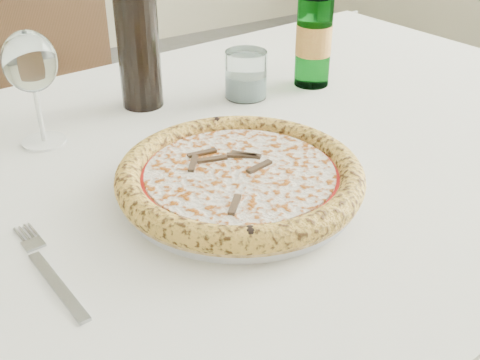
{
  "coord_description": "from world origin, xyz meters",
  "views": [
    {
      "loc": [
        -0.35,
        -0.44,
        1.16
      ],
      "look_at": [
        0.01,
        0.11,
        0.78
      ],
      "focal_mm": 45.0,
      "sensor_mm": 36.0,
      "label": 1
    }
  ],
  "objects_px": {
    "wine_glass": "(30,65)",
    "plate": "(240,188)",
    "pizza": "(240,176)",
    "beer_bottle": "(314,31)",
    "wine_bottle": "(138,36)",
    "dining_table": "(203,212)",
    "tumbler": "(246,78)",
    "chair_far": "(39,111)"
  },
  "relations": [
    {
      "from": "wine_glass",
      "to": "plate",
      "type": "bearing_deg",
      "value": -59.31
    },
    {
      "from": "pizza",
      "to": "beer_bottle",
      "type": "bearing_deg",
      "value": 38.31
    },
    {
      "from": "wine_bottle",
      "to": "wine_glass",
      "type": "bearing_deg",
      "value": -164.8
    },
    {
      "from": "dining_table",
      "to": "pizza",
      "type": "xyz_separation_m",
      "value": [
        -0.0,
        -0.1,
        0.11
      ]
    },
    {
      "from": "beer_bottle",
      "to": "wine_bottle",
      "type": "distance_m",
      "value": 0.31
    },
    {
      "from": "tumbler",
      "to": "wine_bottle",
      "type": "xyz_separation_m",
      "value": [
        -0.17,
        0.06,
        0.08
      ]
    },
    {
      "from": "wine_glass",
      "to": "tumbler",
      "type": "height_order",
      "value": "wine_glass"
    },
    {
      "from": "chair_far",
      "to": "beer_bottle",
      "type": "relative_size",
      "value": 3.79
    },
    {
      "from": "chair_far",
      "to": "beer_bottle",
      "type": "distance_m",
      "value": 0.82
    },
    {
      "from": "tumbler",
      "to": "beer_bottle",
      "type": "relative_size",
      "value": 0.33
    },
    {
      "from": "plate",
      "to": "wine_bottle",
      "type": "relative_size",
      "value": 1.05
    },
    {
      "from": "pizza",
      "to": "wine_bottle",
      "type": "bearing_deg",
      "value": 86.71
    },
    {
      "from": "beer_bottle",
      "to": "wine_bottle",
      "type": "height_order",
      "value": "wine_bottle"
    },
    {
      "from": "pizza",
      "to": "wine_glass",
      "type": "height_order",
      "value": "wine_glass"
    },
    {
      "from": "pizza",
      "to": "wine_glass",
      "type": "xyz_separation_m",
      "value": [
        -0.17,
        0.28,
        0.1
      ]
    },
    {
      "from": "pizza",
      "to": "beer_bottle",
      "type": "distance_m",
      "value": 0.41
    },
    {
      "from": "pizza",
      "to": "tumbler",
      "type": "xyz_separation_m",
      "value": [
        0.19,
        0.27,
        0.01
      ]
    },
    {
      "from": "plate",
      "to": "beer_bottle",
      "type": "relative_size",
      "value": 1.2
    },
    {
      "from": "pizza",
      "to": "tumbler",
      "type": "height_order",
      "value": "tumbler"
    },
    {
      "from": "wine_glass",
      "to": "beer_bottle",
      "type": "height_order",
      "value": "beer_bottle"
    },
    {
      "from": "dining_table",
      "to": "wine_bottle",
      "type": "xyz_separation_m",
      "value": [
        0.02,
        0.23,
        0.2
      ]
    },
    {
      "from": "dining_table",
      "to": "wine_bottle",
      "type": "height_order",
      "value": "wine_bottle"
    },
    {
      "from": "wine_glass",
      "to": "beer_bottle",
      "type": "relative_size",
      "value": 0.69
    },
    {
      "from": "dining_table",
      "to": "pizza",
      "type": "height_order",
      "value": "pizza"
    },
    {
      "from": "wine_bottle",
      "to": "plate",
      "type": "bearing_deg",
      "value": -93.29
    },
    {
      "from": "dining_table",
      "to": "chair_far",
      "type": "height_order",
      "value": "chair_far"
    },
    {
      "from": "plate",
      "to": "beer_bottle",
      "type": "distance_m",
      "value": 0.42
    },
    {
      "from": "wine_glass",
      "to": "dining_table",
      "type": "bearing_deg",
      "value": -47.36
    },
    {
      "from": "beer_bottle",
      "to": "dining_table",
      "type": "bearing_deg",
      "value": -154.5
    },
    {
      "from": "dining_table",
      "to": "plate",
      "type": "bearing_deg",
      "value": -90.0
    },
    {
      "from": "chair_far",
      "to": "tumbler",
      "type": "distance_m",
      "value": 0.74
    },
    {
      "from": "dining_table",
      "to": "chair_far",
      "type": "xyz_separation_m",
      "value": [
        -0.02,
        0.83,
        -0.14
      ]
    },
    {
      "from": "chair_far",
      "to": "plate",
      "type": "distance_m",
      "value": 0.96
    },
    {
      "from": "wine_glass",
      "to": "beer_bottle",
      "type": "xyz_separation_m",
      "value": [
        0.49,
        -0.03,
        -0.02
      ]
    },
    {
      "from": "plate",
      "to": "wine_bottle",
      "type": "bearing_deg",
      "value": 86.71
    },
    {
      "from": "tumbler",
      "to": "wine_bottle",
      "type": "height_order",
      "value": "wine_bottle"
    },
    {
      "from": "dining_table",
      "to": "beer_bottle",
      "type": "xyz_separation_m",
      "value": [
        0.32,
        0.15,
        0.18
      ]
    },
    {
      "from": "pizza",
      "to": "beer_bottle",
      "type": "relative_size",
      "value": 1.28
    },
    {
      "from": "chair_far",
      "to": "beer_bottle",
      "type": "height_order",
      "value": "beer_bottle"
    },
    {
      "from": "dining_table",
      "to": "beer_bottle",
      "type": "height_order",
      "value": "beer_bottle"
    },
    {
      "from": "pizza",
      "to": "wine_glass",
      "type": "relative_size",
      "value": 1.85
    },
    {
      "from": "chair_far",
      "to": "tumbler",
      "type": "height_order",
      "value": "chair_far"
    }
  ]
}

